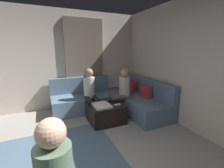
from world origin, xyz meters
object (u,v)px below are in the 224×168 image
Objects in this scene: person_on_couch_back at (121,89)px; person_on_couch_side at (90,91)px; game_remote at (117,105)px; coffee_mug at (109,98)px; ottoman at (105,112)px; sectional_couch at (113,100)px.

person_on_couch_back is 0.77m from person_on_couch_side.
person_on_couch_back is at bearing 142.15° from game_remote.
coffee_mug is 0.08× the size of person_on_couch_back.
person_on_couch_side reaches higher than coffee_mug.
game_remote is at bearing 127.23° from person_on_couch_side.
person_on_couch_side is at bearing -142.77° from game_remote.
ottoman is at bearing 119.00° from person_on_couch_side.
game_remote is 0.54m from person_on_couch_back.
game_remote is 0.77m from person_on_couch_side.
ottoman is 0.63× the size of person_on_couch_side.
game_remote is (0.18, 0.22, 0.22)m from ottoman.
sectional_couch is 0.73m from ottoman.
coffee_mug is at bearing 155.40° from person_on_couch_side.
person_on_couch_back reaches higher than coffee_mug.
person_on_couch_back is (0.34, 0.06, 0.38)m from sectional_couch.
person_on_couch_back reaches higher than ottoman.
sectional_couch is 0.79m from game_remote.
person_on_couch_back and person_on_couch_side have the same top height.
coffee_mug is at bearing 140.71° from ottoman.
coffee_mug is at bearing -174.29° from game_remote.
sectional_couch is 26.84× the size of coffee_mug.
sectional_couch is 0.51m from person_on_couch_back.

